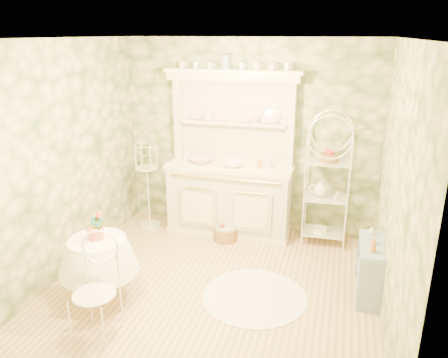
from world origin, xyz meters
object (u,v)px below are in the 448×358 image
(floor_basket, at_px, (226,232))
(cafe_chair, at_px, (95,301))
(kitchen_dresser, at_px, (230,155))
(side_shelf, at_px, (369,271))
(birdcage_stand, at_px, (148,183))
(round_table, at_px, (100,273))
(bakers_rack, at_px, (327,180))

(floor_basket, bearing_deg, cafe_chair, -105.63)
(kitchen_dresser, bearing_deg, side_shelf, -31.45)
(kitchen_dresser, relative_size, birdcage_stand, 1.68)
(kitchen_dresser, bearing_deg, cafe_chair, -103.57)
(cafe_chair, distance_m, birdcage_stand, 2.51)
(round_table, relative_size, floor_basket, 1.77)
(cafe_chair, bearing_deg, floor_basket, 62.44)
(birdcage_stand, bearing_deg, floor_basket, -6.36)
(round_table, xyz_separation_m, floor_basket, (0.92, 1.73, -0.20))
(bakers_rack, bearing_deg, round_table, -139.05)
(bakers_rack, relative_size, birdcage_stand, 1.31)
(bakers_rack, distance_m, round_table, 3.07)
(bakers_rack, distance_m, floor_basket, 1.56)
(bakers_rack, bearing_deg, cafe_chair, -128.48)
(side_shelf, relative_size, floor_basket, 1.83)
(side_shelf, xyz_separation_m, cafe_chair, (-2.50, -1.42, 0.09))
(kitchen_dresser, relative_size, round_table, 3.59)
(bakers_rack, distance_m, side_shelf, 1.43)
(kitchen_dresser, height_order, bakers_rack, kitchen_dresser)
(cafe_chair, height_order, floor_basket, cafe_chair)
(cafe_chair, bearing_deg, round_table, 104.72)
(floor_basket, bearing_deg, bakers_rack, 12.97)
(kitchen_dresser, relative_size, floor_basket, 6.34)
(bakers_rack, distance_m, cafe_chair, 3.28)
(cafe_chair, relative_size, birdcage_stand, 0.55)
(bakers_rack, height_order, floor_basket, bakers_rack)
(bakers_rack, relative_size, round_table, 2.81)
(round_table, relative_size, birdcage_stand, 0.47)
(kitchen_dresser, xyz_separation_m, round_table, (-0.90, -2.02, -0.83))
(cafe_chair, bearing_deg, bakers_rack, 41.03)
(bakers_rack, height_order, cafe_chair, bakers_rack)
(birdcage_stand, height_order, floor_basket, birdcage_stand)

